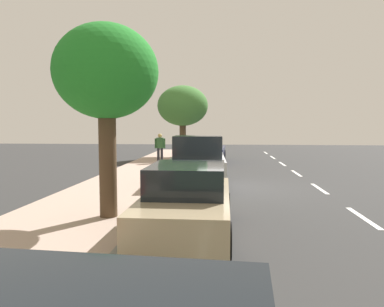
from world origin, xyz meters
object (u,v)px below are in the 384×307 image
at_px(parked_pickup_silver_second, 198,162).
at_px(street_tree_mid_block, 106,75).
at_px(cyclist_with_backpack, 181,157).
at_px(parked_sedan_dark_blue_nearest, 210,150).
at_px(parked_sedan_tan_mid, 188,200).
at_px(bicycle_at_curb, 185,178).
at_px(street_tree_near_cyclist, 183,106).
at_px(pedestrian_on_phone, 160,146).

relative_size(parked_pickup_silver_second, street_tree_mid_block, 1.18).
bearing_deg(cyclist_with_backpack, parked_sedan_dark_blue_nearest, -95.33).
xyz_separation_m(parked_sedan_tan_mid, bicycle_at_curb, (0.65, -5.85, -0.38)).
height_order(parked_sedan_dark_blue_nearest, parked_sedan_tan_mid, same).
distance_m(street_tree_near_cyclist, pedestrian_on_phone, 4.98).
height_order(parked_pickup_silver_second, cyclist_with_backpack, parked_pickup_silver_second).
bearing_deg(parked_sedan_dark_blue_nearest, street_tree_near_cyclist, -47.83).
bearing_deg(street_tree_mid_block, bicycle_at_curb, -104.92).
distance_m(parked_sedan_tan_mid, street_tree_near_cyclist, 17.66).
bearing_deg(cyclist_with_backpack, parked_sedan_tan_mid, 97.73).
bearing_deg(bicycle_at_curb, pedestrian_on_phone, -73.10).
relative_size(parked_pickup_silver_second, pedestrian_on_phone, 3.20).
bearing_deg(pedestrian_on_phone, parked_sedan_dark_blue_nearest, -143.58).
bearing_deg(parked_sedan_tan_mid, pedestrian_on_phone, -77.74).
relative_size(bicycle_at_curb, pedestrian_on_phone, 0.76).
xyz_separation_m(bicycle_at_curb, street_tree_near_cyclist, (1.34, -11.47, 3.22)).
xyz_separation_m(parked_pickup_silver_second, street_tree_near_cyclist, (1.80, -10.92, 2.69)).
bearing_deg(parked_pickup_silver_second, street_tree_near_cyclist, -80.63).
xyz_separation_m(street_tree_near_cyclist, street_tree_mid_block, (0.00, 16.50, -0.06)).
xyz_separation_m(parked_pickup_silver_second, cyclist_with_backpack, (0.67, 0.07, 0.22)).
relative_size(street_tree_near_cyclist, pedestrian_on_phone, 2.89).
bearing_deg(parked_sedan_dark_blue_nearest, parked_pickup_silver_second, 89.01).
bearing_deg(cyclist_with_backpack, parked_pickup_silver_second, -173.67).
distance_m(parked_pickup_silver_second, street_tree_near_cyclist, 11.39).
xyz_separation_m(parked_pickup_silver_second, parked_sedan_tan_mid, (-0.18, 6.39, -0.15)).
relative_size(parked_sedan_dark_blue_nearest, street_tree_mid_block, 0.98).
bearing_deg(cyclist_with_backpack, street_tree_mid_block, 78.40).
height_order(cyclist_with_backpack, street_tree_mid_block, street_tree_mid_block).
xyz_separation_m(parked_sedan_tan_mid, street_tree_near_cyclist, (1.99, -17.31, 2.84)).
height_order(bicycle_at_curb, street_tree_near_cyclist, street_tree_near_cyclist).
relative_size(bicycle_at_curb, street_tree_mid_block, 0.28).
xyz_separation_m(bicycle_at_curb, cyclist_with_backpack, (0.21, -0.47, 0.75)).
xyz_separation_m(parked_sedan_dark_blue_nearest, bicycle_at_curb, (0.61, 9.31, -0.38)).
distance_m(parked_sedan_dark_blue_nearest, cyclist_with_backpack, 8.89).
distance_m(cyclist_with_backpack, pedestrian_on_phone, 7.05).
distance_m(parked_pickup_silver_second, pedestrian_on_phone, 7.20).
bearing_deg(parked_sedan_tan_mid, bicycle_at_curb, -83.70).
distance_m(cyclist_with_backpack, street_tree_mid_block, 6.12).
relative_size(bicycle_at_curb, cyclist_with_backpack, 0.70).
bearing_deg(street_tree_near_cyclist, cyclist_with_backpack, 95.87).
distance_m(parked_sedan_dark_blue_nearest, street_tree_near_cyclist, 4.06).
distance_m(parked_sedan_dark_blue_nearest, parked_pickup_silver_second, 8.77).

